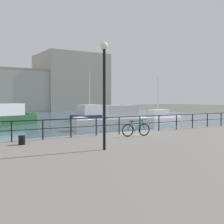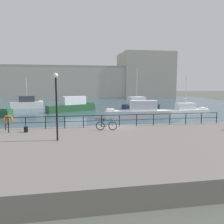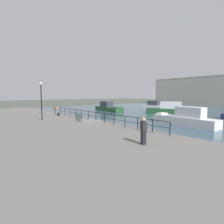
% 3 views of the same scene
% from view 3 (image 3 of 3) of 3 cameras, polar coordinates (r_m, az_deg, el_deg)
% --- Properties ---
extents(ground_plane, '(240.00, 240.00, 0.00)m').
position_cam_3_polar(ground_plane, '(22.34, -4.35, -5.26)').
color(ground_plane, '#4C5147').
extents(water_basin, '(80.00, 60.00, 0.01)m').
position_cam_3_polar(water_basin, '(46.73, 27.28, -0.18)').
color(water_basin, '#385160').
rests_on(water_basin, ground_plane).
extents(quay_promenade, '(56.00, 13.00, 1.07)m').
position_cam_3_polar(quay_promenade, '(19.26, -20.34, -5.75)').
color(quay_promenade, slate).
rests_on(quay_promenade, ground_plane).
extents(moored_blue_motorboat, '(8.81, 5.38, 2.65)m').
position_cam_3_polar(moored_blue_motorboat, '(39.85, 17.44, 0.75)').
color(moored_blue_motorboat, '#23512D').
rests_on(moored_blue_motorboat, water_basin).
extents(moored_green_narrowboat, '(9.15, 2.84, 2.56)m').
position_cam_3_polar(moored_green_narrowboat, '(26.34, 22.03, -1.95)').
color(moored_green_narrowboat, white).
rests_on(moored_green_narrowboat, water_basin).
extents(moored_cabin_cruiser, '(9.47, 3.27, 2.43)m').
position_cam_3_polar(moored_cabin_cruiser, '(45.38, -1.18, 1.39)').
color(moored_cabin_cruiser, '#23512D').
rests_on(moored_cabin_cruiser, water_basin).
extents(moored_white_yacht, '(6.31, 2.67, 6.24)m').
position_cam_3_polar(moored_white_yacht, '(50.02, 12.85, 1.75)').
color(moored_white_yacht, white).
rests_on(moored_white_yacht, water_basin).
extents(quay_railing, '(19.54, 0.07, 1.08)m').
position_cam_3_polar(quay_railing, '(21.16, -5.09, -0.94)').
color(quay_railing, black).
rests_on(quay_railing, quay_promenade).
extents(parked_bicycle, '(1.75, 0.40, 0.98)m').
position_cam_3_polar(parked_bicycle, '(21.60, -10.46, -1.81)').
color(parked_bicycle, black).
rests_on(parked_bicycle, quay_promenade).
extents(mooring_bollard, '(0.32, 0.32, 0.44)m').
position_cam_3_polar(mooring_bollard, '(27.55, -16.53, -0.71)').
color(mooring_bollard, black).
rests_on(mooring_bollard, quay_promenade).
extents(life_ring_stand, '(0.75, 0.16, 1.40)m').
position_cam_3_polar(life_ring_stand, '(28.73, -17.44, 1.02)').
color(life_ring_stand, black).
rests_on(life_ring_stand, quay_promenade).
extents(quay_lamp_post, '(0.32, 0.32, 4.58)m').
position_cam_3_polar(quay_lamp_post, '(23.75, -21.39, 4.72)').
color(quay_lamp_post, black).
rests_on(quay_lamp_post, quay_promenade).
extents(standing_person, '(0.52, 0.45, 1.69)m').
position_cam_3_polar(standing_person, '(11.54, 9.89, -5.86)').
color(standing_person, black).
rests_on(standing_person, quay_promenade).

